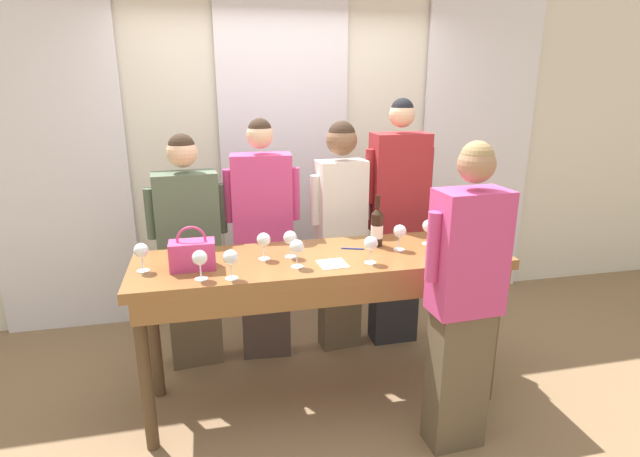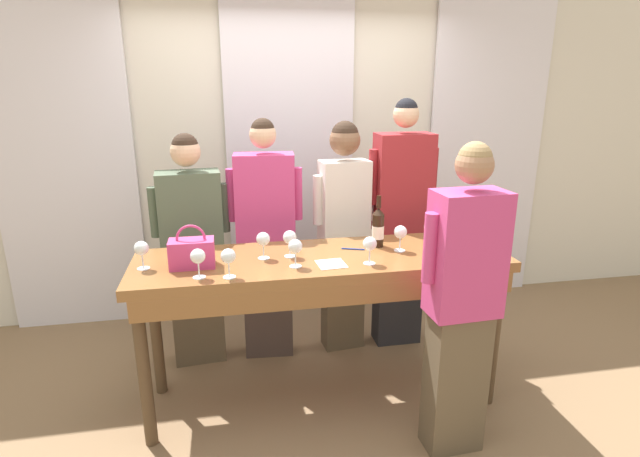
{
  "view_description": "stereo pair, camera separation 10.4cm",
  "coord_description": "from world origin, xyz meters",
  "px_view_note": "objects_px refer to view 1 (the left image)",
  "views": [
    {
      "loc": [
        -0.63,
        -2.72,
        1.97
      ],
      "look_at": [
        0.0,
        0.06,
        1.12
      ],
      "focal_mm": 28.0,
      "sensor_mm": 36.0,
      "label": 1
    },
    {
      "loc": [
        -0.53,
        -2.74,
        1.97
      ],
      "look_at": [
        0.0,
        0.06,
        1.12
      ],
      "focal_mm": 28.0,
      "sensor_mm": 36.0,
      "label": 2
    }
  ],
  "objects_px": {
    "wine_glass_back_mid": "(264,240)",
    "host_pouring": "(464,299)",
    "wine_glass_near_host": "(297,247)",
    "guest_pink_top": "(263,240)",
    "wine_glass_front_mid": "(371,244)",
    "wine_glass_center_left": "(437,224)",
    "wine_glass_front_right": "(231,258)",
    "handbag": "(192,254)",
    "wine_glass_center_right": "(400,232)",
    "guest_striped_shirt": "(397,223)",
    "wine_glass_center_mid": "(429,227)",
    "wine_glass_back_left": "(439,231)",
    "guest_cream_sweater": "(341,231)",
    "wine_bottle": "(377,227)",
    "tasting_bar": "(323,275)",
    "wine_glass_back_right": "(141,251)",
    "wine_glass_by_bottle": "(200,259)",
    "guest_olive_jacket": "(190,252)",
    "wine_glass_front_left": "(290,238)"
  },
  "relations": [
    {
      "from": "wine_glass_front_right",
      "to": "handbag",
      "type": "bearing_deg",
      "value": 134.96
    },
    {
      "from": "wine_glass_near_host",
      "to": "guest_pink_top",
      "type": "relative_size",
      "value": 0.09
    },
    {
      "from": "handbag",
      "to": "wine_glass_by_bottle",
      "type": "relative_size",
      "value": 1.54
    },
    {
      "from": "tasting_bar",
      "to": "wine_glass_front_right",
      "type": "bearing_deg",
      "value": -158.08
    },
    {
      "from": "wine_glass_front_mid",
      "to": "wine_glass_center_left",
      "type": "xyz_separation_m",
      "value": [
        0.55,
        0.3,
        -0.0
      ]
    },
    {
      "from": "handbag",
      "to": "wine_glass_back_left",
      "type": "height_order",
      "value": "handbag"
    },
    {
      "from": "wine_glass_back_mid",
      "to": "guest_olive_jacket",
      "type": "xyz_separation_m",
      "value": [
        -0.44,
        0.6,
        -0.24
      ]
    },
    {
      "from": "wine_glass_back_left",
      "to": "wine_glass_front_right",
      "type": "bearing_deg",
      "value": -170.84
    },
    {
      "from": "wine_glass_center_left",
      "to": "wine_glass_center_mid",
      "type": "height_order",
      "value": "same"
    },
    {
      "from": "handbag",
      "to": "tasting_bar",
      "type": "bearing_deg",
      "value": 1.6
    },
    {
      "from": "wine_glass_center_left",
      "to": "wine_glass_back_left",
      "type": "distance_m",
      "value": 0.17
    },
    {
      "from": "tasting_bar",
      "to": "wine_glass_center_left",
      "type": "height_order",
      "value": "wine_glass_center_left"
    },
    {
      "from": "guest_striped_shirt",
      "to": "wine_glass_center_mid",
      "type": "bearing_deg",
      "value": -91.0
    },
    {
      "from": "wine_glass_center_mid",
      "to": "guest_striped_shirt",
      "type": "bearing_deg",
      "value": 89.0
    },
    {
      "from": "wine_bottle",
      "to": "wine_glass_center_mid",
      "type": "distance_m",
      "value": 0.33
    },
    {
      "from": "wine_glass_near_host",
      "to": "host_pouring",
      "type": "bearing_deg",
      "value": -27.71
    },
    {
      "from": "wine_glass_by_bottle",
      "to": "wine_glass_front_mid",
      "type": "bearing_deg",
      "value": 1.97
    },
    {
      "from": "handbag",
      "to": "wine_bottle",
      "type": "bearing_deg",
      "value": 7.81
    },
    {
      "from": "wine_glass_back_mid",
      "to": "guest_cream_sweater",
      "type": "distance_m",
      "value": 0.88
    },
    {
      "from": "wine_glass_front_mid",
      "to": "wine_glass_center_right",
      "type": "relative_size",
      "value": 1.0
    },
    {
      "from": "wine_glass_center_right",
      "to": "wine_glass_by_bottle",
      "type": "xyz_separation_m",
      "value": [
        -1.19,
        -0.21,
        0.0
      ]
    },
    {
      "from": "wine_glass_back_right",
      "to": "wine_glass_by_bottle",
      "type": "bearing_deg",
      "value": -31.36
    },
    {
      "from": "wine_glass_front_left",
      "to": "tasting_bar",
      "type": "bearing_deg",
      "value": -12.68
    },
    {
      "from": "wine_glass_by_bottle",
      "to": "host_pouring",
      "type": "xyz_separation_m",
      "value": [
        1.33,
        -0.36,
        -0.21
      ]
    },
    {
      "from": "guest_olive_jacket",
      "to": "host_pouring",
      "type": "relative_size",
      "value": 0.97
    },
    {
      "from": "wine_glass_back_right",
      "to": "guest_olive_jacket",
      "type": "relative_size",
      "value": 0.1
    },
    {
      "from": "wine_glass_center_left",
      "to": "wine_glass_back_left",
      "type": "relative_size",
      "value": 1.0
    },
    {
      "from": "wine_glass_center_left",
      "to": "wine_glass_near_host",
      "type": "distance_m",
      "value": 1.0
    },
    {
      "from": "wine_glass_back_mid",
      "to": "wine_glass_center_left",
      "type": "bearing_deg",
      "value": 5.25
    },
    {
      "from": "wine_glass_back_left",
      "to": "guest_cream_sweater",
      "type": "bearing_deg",
      "value": 124.44
    },
    {
      "from": "wine_glass_center_left",
      "to": "tasting_bar",
      "type": "bearing_deg",
      "value": -169.67
    },
    {
      "from": "wine_glass_front_right",
      "to": "wine_glass_center_mid",
      "type": "xyz_separation_m",
      "value": [
        1.25,
        0.31,
        0.0
      ]
    },
    {
      "from": "wine_glass_back_left",
      "to": "wine_glass_back_mid",
      "type": "bearing_deg",
      "value": 177.13
    },
    {
      "from": "guest_cream_sweater",
      "to": "guest_striped_shirt",
      "type": "height_order",
      "value": "guest_striped_shirt"
    },
    {
      "from": "wine_glass_center_mid",
      "to": "guest_striped_shirt",
      "type": "height_order",
      "value": "guest_striped_shirt"
    },
    {
      "from": "guest_olive_jacket",
      "to": "wine_glass_back_right",
      "type": "bearing_deg",
      "value": -109.14
    },
    {
      "from": "wine_glass_back_mid",
      "to": "guest_pink_top",
      "type": "relative_size",
      "value": 0.09
    },
    {
      "from": "wine_glass_by_bottle",
      "to": "guest_cream_sweater",
      "type": "relative_size",
      "value": 0.09
    },
    {
      "from": "wine_glass_center_mid",
      "to": "wine_glass_by_bottle",
      "type": "distance_m",
      "value": 1.43
    },
    {
      "from": "handbag",
      "to": "wine_glass_front_left",
      "type": "relative_size",
      "value": 1.54
    },
    {
      "from": "wine_glass_back_right",
      "to": "guest_pink_top",
      "type": "distance_m",
      "value": 0.99
    },
    {
      "from": "wine_glass_front_left",
      "to": "wine_glass_back_right",
      "type": "xyz_separation_m",
      "value": [
        -0.82,
        -0.05,
        0.0
      ]
    },
    {
      "from": "wine_glass_front_mid",
      "to": "guest_cream_sweater",
      "type": "xyz_separation_m",
      "value": [
        0.04,
        0.8,
        -0.17
      ]
    },
    {
      "from": "guest_olive_jacket",
      "to": "wine_glass_back_left",
      "type": "bearing_deg",
      "value": -23.36
    },
    {
      "from": "tasting_bar",
      "to": "wine_glass_back_right",
      "type": "relative_size",
      "value": 13.77
    },
    {
      "from": "wine_glass_front_right",
      "to": "host_pouring",
      "type": "distance_m",
      "value": 1.23
    },
    {
      "from": "wine_glass_back_right",
      "to": "guest_cream_sweater",
      "type": "xyz_separation_m",
      "value": [
        1.29,
        0.64,
        -0.17
      ]
    },
    {
      "from": "wine_glass_back_mid",
      "to": "host_pouring",
      "type": "xyz_separation_m",
      "value": [
        0.97,
        -0.59,
        -0.2
      ]
    },
    {
      "from": "guest_olive_jacket",
      "to": "guest_cream_sweater",
      "type": "distance_m",
      "value": 1.07
    },
    {
      "from": "handbag",
      "to": "guest_olive_jacket",
      "type": "height_order",
      "value": "guest_olive_jacket"
    }
  ]
}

